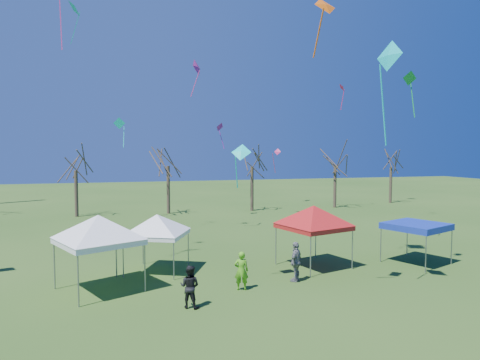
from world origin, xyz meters
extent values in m
plane|color=#2C4E19|center=(0.00, 0.00, 0.00)|extent=(140.00, 140.00, 0.00)
cylinder|color=#3D2D21|center=(-10.77, 24.65, 2.14)|extent=(0.32, 0.32, 4.28)
cylinder|color=#3D2D21|center=(-2.37, 24.38, 2.32)|extent=(0.32, 0.32, 4.64)
cylinder|color=#3D2D21|center=(6.03, 24.04, 2.24)|extent=(0.32, 0.32, 4.49)
cylinder|color=#3D2D21|center=(15.36, 24.00, 2.24)|extent=(0.32, 0.32, 4.47)
cylinder|color=#3D2D21|center=(23.72, 26.07, 2.12)|extent=(0.32, 0.32, 4.23)
cylinder|color=gray|center=(-8.50, 0.05, 1.02)|extent=(0.06, 0.06, 2.03)
cylinder|color=gray|center=(-9.70, 2.63, 1.02)|extent=(0.06, 0.06, 2.03)
cylinder|color=gray|center=(-5.92, 1.25, 1.02)|extent=(0.06, 0.06, 2.03)
cylinder|color=gray|center=(-7.11, 3.83, 1.02)|extent=(0.06, 0.06, 2.03)
cube|color=white|center=(-7.81, 1.94, 2.16)|extent=(4.05, 4.05, 0.24)
pyramid|color=white|center=(-7.81, 1.94, 3.30)|extent=(3.91, 3.91, 1.02)
cylinder|color=gray|center=(-6.80, 3.59, 0.89)|extent=(0.05, 0.05, 1.78)
cylinder|color=gray|center=(-5.76, 5.86, 0.89)|extent=(0.05, 0.05, 1.78)
cylinder|color=gray|center=(-4.52, 2.55, 0.89)|extent=(0.05, 0.05, 1.78)
cylinder|color=gray|center=(-3.49, 4.82, 0.89)|extent=(0.05, 0.05, 1.78)
cube|color=white|center=(-5.14, 4.21, 1.89)|extent=(3.55, 3.55, 0.21)
pyramid|color=white|center=(-5.14, 4.21, 2.89)|extent=(3.44, 3.44, 0.89)
cylinder|color=gray|center=(1.81, 1.19, 0.99)|extent=(0.06, 0.06, 1.99)
cylinder|color=gray|center=(1.05, 3.87, 0.99)|extent=(0.06, 0.06, 1.99)
cylinder|color=gray|center=(4.49, 1.95, 0.99)|extent=(0.06, 0.06, 1.99)
cylinder|color=gray|center=(3.73, 4.63, 0.99)|extent=(0.06, 0.06, 1.99)
cube|color=#AB1110|center=(2.77, 2.91, 2.11)|extent=(3.68, 3.68, 0.24)
pyramid|color=#AB1110|center=(2.77, 2.91, 3.22)|extent=(4.06, 4.06, 0.99)
cylinder|color=gray|center=(7.68, 0.40, 0.92)|extent=(0.06, 0.06, 1.84)
cylinder|color=gray|center=(6.73, 2.80, 0.92)|extent=(0.06, 0.06, 1.84)
cylinder|color=gray|center=(10.08, 1.35, 0.92)|extent=(0.06, 0.06, 1.84)
cylinder|color=gray|center=(9.13, 3.75, 0.92)|extent=(0.06, 0.06, 1.84)
cube|color=#0F279C|center=(8.40, 2.07, 1.95)|extent=(3.59, 3.59, 0.22)
cube|color=#0F279C|center=(8.40, 2.07, 2.12)|extent=(3.59, 3.59, 0.11)
imported|color=#51AA1B|center=(-1.87, 0.33, 0.84)|extent=(0.70, 0.55, 1.69)
imported|color=slate|center=(0.90, 0.82, 0.93)|extent=(1.09, 1.09, 1.85)
imported|color=black|center=(-4.37, -1.18, 0.83)|extent=(1.01, 0.95, 1.65)
cone|color=#0BB392|center=(-10.05, 19.26, 17.25)|extent=(1.15, 1.56, 1.22)
cube|color=#0BB392|center=(-10.00, 18.90, 15.61)|extent=(0.77, 0.14, 2.57)
cube|color=#D02E7C|center=(-9.43, 4.82, 12.48)|extent=(0.19, 0.70, 3.51)
cone|color=#EA1646|center=(15.33, 22.77, 12.64)|extent=(0.70, 0.97, 0.78)
cube|color=#EA1646|center=(15.30, 22.59, 11.35)|extent=(0.39, 0.11, 2.15)
cone|color=#CF2E8B|center=(-1.45, 13.25, 12.01)|extent=(1.08, 1.27, 1.20)
cube|color=#CF2E8B|center=(-1.65, 12.97, 10.79)|extent=(0.63, 0.45, 1.82)
cone|color=#E43278|center=(7.45, 20.60, 6.00)|extent=(0.64, 0.61, 0.66)
cube|color=#E43278|center=(7.20, 20.84, 4.90)|extent=(0.54, 0.57, 1.87)
cone|color=#0ED3C0|center=(-6.83, 21.51, 8.47)|extent=(1.05, 0.43, 1.01)
cube|color=#0ED3C0|center=(-6.48, 21.47, 7.29)|extent=(0.13, 0.74, 1.88)
cone|color=#DB570B|center=(0.63, -2.33, 11.47)|extent=(1.05, 0.82, 0.79)
cube|color=#DB570B|center=(0.34, -2.39, 10.40)|extent=(0.15, 0.63, 1.67)
cone|color=green|center=(10.91, 6.28, 10.66)|extent=(0.99, 0.46, 0.94)
cube|color=green|center=(11.18, 6.26, 9.29)|extent=(0.09, 0.58, 2.27)
cone|color=purple|center=(1.80, 20.29, 8.23)|extent=(1.03, 0.97, 0.79)
cube|color=purple|center=(2.03, 20.47, 7.13)|extent=(0.42, 0.52, 1.76)
cone|color=#0DC5C4|center=(3.48, -2.22, 9.81)|extent=(0.67, 1.33, 1.27)
cube|color=#0DC5C4|center=(3.43, -2.00, 7.87)|extent=(0.49, 0.16, 3.25)
cone|color=#0ED2C8|center=(-1.71, 0.92, 6.00)|extent=(1.07, 0.94, 0.76)
cube|color=#0ED2C8|center=(-1.90, 1.02, 5.08)|extent=(0.25, 0.44, 1.41)
camera|label=1|loc=(-6.89, -17.21, 6.00)|focal=32.00mm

